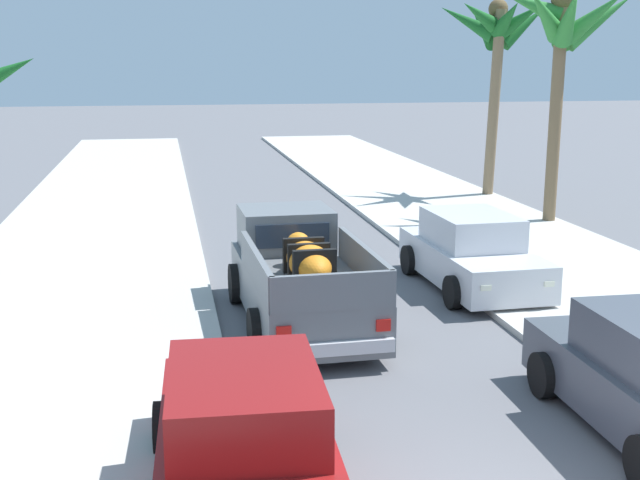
# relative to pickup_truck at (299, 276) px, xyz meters

# --- Properties ---
(sidewalk_left) EXTENTS (5.36, 60.00, 0.12)m
(sidewalk_left) POSITION_rel_pickup_truck_xyz_m (-4.15, 4.58, -0.75)
(sidewalk_left) COLOR beige
(sidewalk_left) RESTS_ON ground
(sidewalk_right) EXTENTS (5.36, 60.00, 0.12)m
(sidewalk_right) POSITION_rel_pickup_truck_xyz_m (6.14, 4.58, -0.75)
(sidewalk_right) COLOR beige
(sidewalk_right) RESTS_ON ground
(curb_left) EXTENTS (0.16, 60.00, 0.10)m
(curb_left) POSITION_rel_pickup_truck_xyz_m (-2.87, 4.58, -0.76)
(curb_left) COLOR silver
(curb_left) RESTS_ON ground
(curb_right) EXTENTS (0.16, 60.00, 0.10)m
(curb_right) POSITION_rel_pickup_truck_xyz_m (4.86, 4.58, -0.76)
(curb_right) COLOR silver
(curb_right) RESTS_ON ground
(pickup_truck) EXTENTS (2.30, 5.25, 1.80)m
(pickup_truck) POSITION_rel_pickup_truck_xyz_m (0.00, 0.00, 0.00)
(pickup_truck) COLOR slate
(pickup_truck) RESTS_ON ground
(car_left_near) EXTENTS (2.12, 4.30, 1.54)m
(car_left_near) POSITION_rel_pickup_truck_xyz_m (3.83, 1.50, -0.10)
(car_left_near) COLOR silver
(car_left_near) RESTS_ON ground
(car_left_mid) EXTENTS (2.17, 4.32, 1.54)m
(car_left_mid) POSITION_rel_pickup_truck_xyz_m (-1.59, -6.12, -0.10)
(car_left_mid) COLOR maroon
(car_left_mid) RESTS_ON ground
(palm_tree_right_fore) EXTENTS (3.80, 3.63, 6.56)m
(palm_tree_right_fore) POSITION_rel_pickup_truck_xyz_m (8.52, 7.31, 4.59)
(palm_tree_right_fore) COLOR brown
(palm_tree_right_fore) RESTS_ON ground
(palm_tree_left_mid) EXTENTS (3.65, 3.79, 6.55)m
(palm_tree_left_mid) POSITION_rel_pickup_truck_xyz_m (8.50, 11.99, 4.62)
(palm_tree_left_mid) COLOR #846B4C
(palm_tree_left_mid) RESTS_ON ground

